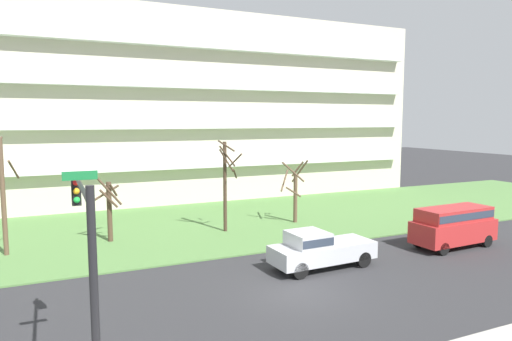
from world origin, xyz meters
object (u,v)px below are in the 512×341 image
at_px(van_red_near_left, 454,224).
at_px(pickup_silver_center_left, 319,249).
at_px(traffic_signal_mast, 86,249).
at_px(tree_center, 226,182).
at_px(tree_right, 295,191).
at_px(tree_left, 109,207).
at_px(tree_far_left, 3,193).

height_order(van_red_near_left, pickup_silver_center_left, van_red_near_left).
distance_m(van_red_near_left, traffic_signal_mast, 21.95).
relative_size(tree_center, traffic_signal_mast, 1.01).
height_order(tree_right, pickup_silver_center_left, tree_right).
bearing_deg(tree_right, traffic_signal_mast, -132.89).
distance_m(tree_right, traffic_signal_mast, 22.43).
xyz_separation_m(tree_left, tree_center, (7.34, -0.59, 1.24)).
relative_size(tree_far_left, traffic_signal_mast, 1.11).
bearing_deg(pickup_silver_center_left, tree_right, -114.81).
relative_size(tree_center, van_red_near_left, 1.17).
bearing_deg(traffic_signal_mast, tree_center, 58.40).
distance_m(van_red_near_left, pickup_silver_center_left, 9.24).
relative_size(tree_right, van_red_near_left, 0.87).
xyz_separation_m(tree_center, pickup_silver_center_left, (1.57, -8.84, -2.38)).
xyz_separation_m(tree_far_left, tree_center, (12.86, 0.00, -0.09)).
distance_m(tree_right, van_red_near_left, 10.79).
xyz_separation_m(tree_far_left, traffic_signal_mast, (3.07, -15.90, 0.72)).
relative_size(tree_left, tree_right, 0.90).
relative_size(tree_left, tree_center, 0.67).
relative_size(van_red_near_left, traffic_signal_mast, 0.87).
height_order(tree_center, van_red_near_left, tree_center).
relative_size(tree_far_left, tree_right, 1.48).
bearing_deg(van_red_near_left, pickup_silver_center_left, -2.47).
bearing_deg(tree_center, van_red_near_left, -39.27).
height_order(tree_left, traffic_signal_mast, traffic_signal_mast).
bearing_deg(tree_right, tree_far_left, -178.50).
height_order(tree_far_left, tree_right, tree_far_left).
relative_size(van_red_near_left, pickup_silver_center_left, 0.96).
height_order(tree_right, van_red_near_left, tree_right).
xyz_separation_m(tree_left, pickup_silver_center_left, (8.91, -9.43, -1.15)).
xyz_separation_m(tree_far_left, pickup_silver_center_left, (14.43, -8.84, -2.47)).
bearing_deg(traffic_signal_mast, tree_right, 47.11).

